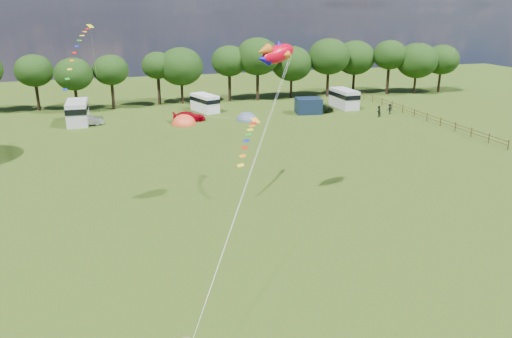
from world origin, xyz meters
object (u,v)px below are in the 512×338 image
object	(u,v)px
campervan_d	(344,98)
tent_greyblue	(247,120)
tent_orange	(184,124)
campervan_b	(78,112)
walker_a	(378,111)
car_b	(88,121)
campervan_c	(205,102)
car_c	(189,116)
fish_kite	(275,54)
walker_b	(390,109)
car_d	(317,108)

from	to	relation	value
campervan_d	tent_greyblue	bearing A→B (deg)	103.05
campervan_d	tent_orange	world-z (taller)	campervan_d
campervan_b	walker_a	size ratio (longest dim) A/B	3.90
car_b	walker_a	size ratio (longest dim) A/B	2.24
campervan_b	campervan_c	distance (m)	18.23
car_c	fish_kite	distance (m)	34.89
tent_greyblue	fish_kite	xyz separation A→B (m)	(-6.55, -31.19, 11.95)
car_b	walker_b	bearing A→B (deg)	-97.91
tent_greyblue	walker_b	distance (m)	21.26
car_b	campervan_c	distance (m)	17.27
car_d	tent_greyblue	world-z (taller)	car_d
car_c	campervan_c	distance (m)	6.81
tent_orange	walker_a	xyz separation A→B (m)	(27.33, -3.42, 0.79)
car_b	tent_greyblue	distance (m)	21.29
campervan_c	car_d	bearing A→B (deg)	-127.24
tent_greyblue	walker_b	xyz separation A→B (m)	(21.15, -2.07, 0.74)
car_b	campervan_c	size ratio (longest dim) A/B	0.64
car_b	campervan_b	xyz separation A→B (m)	(-1.31, 1.39, 1.01)
tent_orange	fish_kite	xyz separation A→B (m)	(2.22, -31.27, 11.95)
car_d	campervan_c	bearing A→B (deg)	76.60
car_c	walker_a	distance (m)	26.85
walker_a	walker_b	bearing A→B (deg)	178.83
tent_greyblue	car_d	bearing A→B (deg)	11.08
campervan_b	car_d	bearing A→B (deg)	-92.61
tent_greyblue	walker_a	bearing A→B (deg)	-10.20
walker_a	walker_b	world-z (taller)	walker_a
campervan_c	tent_orange	size ratio (longest dim) A/B	1.55
walker_a	car_c	bearing A→B (deg)	-38.38
car_c	fish_kite	xyz separation A→B (m)	(1.24, -32.98, 11.32)
car_b	campervan_d	size ratio (longest dim) A/B	0.62
car_d	walker_a	distance (m)	9.02
campervan_d	fish_kite	world-z (taller)	fish_kite
tent_orange	fish_kite	distance (m)	33.55
car_b	fish_kite	distance (m)	38.90
campervan_d	walker_b	distance (m)	7.73
car_b	tent_greyblue	bearing A→B (deg)	-99.29
campervan_d	campervan_b	bearing A→B (deg)	88.44
tent_orange	walker_b	world-z (taller)	walker_b
walker_a	walker_b	size ratio (longest dim) A/B	1.06
car_b	campervan_c	bearing A→B (deg)	-75.59
car_c	car_d	size ratio (longest dim) A/B	0.85
campervan_b	campervan_c	xyz separation A→B (m)	(17.95, 3.19, -0.27)
car_d	tent_greyblue	distance (m)	11.72
campervan_c	walker_b	distance (m)	27.36
campervan_d	walker_a	xyz separation A→B (m)	(1.66, -7.69, -0.72)
car_c	fish_kite	size ratio (longest dim) A/B	1.18
car_d	walker_a	bearing A→B (deg)	-122.91
car_d	campervan_c	xyz separation A→B (m)	(-15.90, 5.41, 0.68)
walker_b	campervan_d	bearing A→B (deg)	-64.52
walker_b	tent_orange	bearing A→B (deg)	-12.08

